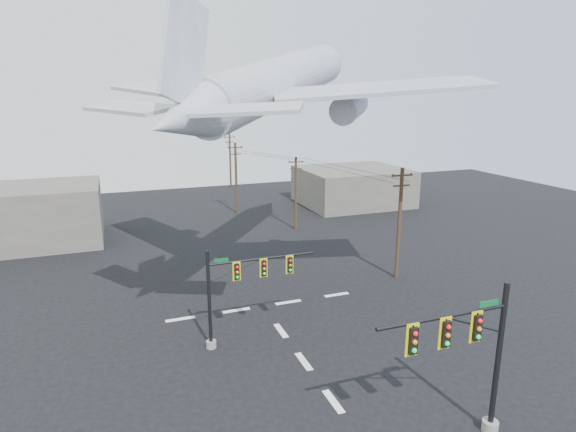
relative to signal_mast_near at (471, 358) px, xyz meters
name	(u,v)px	position (x,y,z in m)	size (l,w,h in m)	color
ground	(333,401)	(-4.27, 4.57, -4.15)	(120.00, 120.00, 0.00)	black
lane_markings	(296,350)	(-4.27, 9.90, -4.14)	(14.00, 21.20, 0.01)	white
signal_mast_near	(471,358)	(0.00, 0.00, 0.00)	(6.70, 0.81, 7.37)	gray
signal_mast_far	(238,290)	(-7.27, 11.97, -0.56)	(7.11, 0.69, 6.27)	gray
utility_pole_a	(399,222)	(8.08, 18.12, 0.76)	(1.88, 0.31, 9.39)	#402D1B
utility_pole_b	(296,192)	(5.46, 35.04, 0.20)	(1.60, 0.73, 8.32)	#402D1B
utility_pole_c	(236,177)	(1.02, 44.74, 0.64)	(1.88, 0.31, 9.16)	#402D1B
utility_pole_d	(230,159)	(4.53, 62.43, 0.50)	(1.84, 0.33, 8.88)	#402D1B
power_lines	(272,153)	(4.38, 40.31, 4.09)	(8.76, 44.32, 0.28)	black
airliner	(279,83)	(-1.70, 20.05, 11.80)	(25.63, 26.89, 8.37)	silver
building_left	(7,217)	(-24.27, 39.57, -1.15)	(18.00, 10.00, 6.00)	#66605A
building_right	(353,186)	(17.73, 44.57, -1.65)	(14.00, 12.00, 5.00)	#66605A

